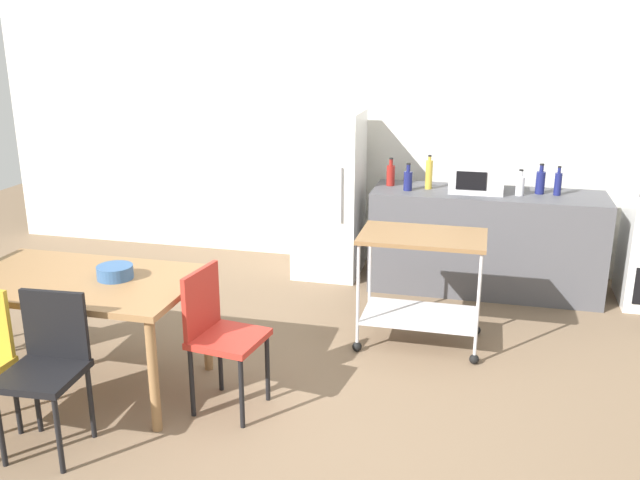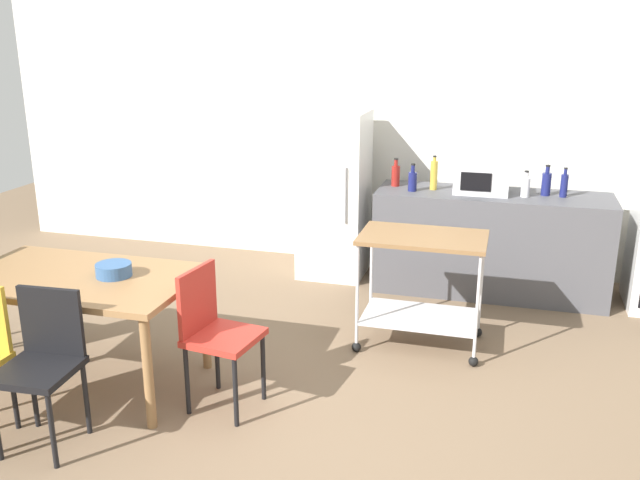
{
  "view_description": "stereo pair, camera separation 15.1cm",
  "coord_description": "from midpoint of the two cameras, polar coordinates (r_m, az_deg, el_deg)",
  "views": [
    {
      "loc": [
        0.87,
        -3.4,
        2.27
      ],
      "look_at": [
        -0.27,
        1.2,
        0.8
      ],
      "focal_mm": 38.52,
      "sensor_mm": 36.0,
      "label": 1
    },
    {
      "loc": [
        1.01,
        -3.36,
        2.27
      ],
      "look_at": [
        -0.27,
        1.2,
        0.8
      ],
      "focal_mm": 38.52,
      "sensor_mm": 36.0,
      "label": 2
    }
  ],
  "objects": [
    {
      "name": "ground_plane",
      "position": [
        4.18,
        -1.48,
        -15.68
      ],
      "size": [
        12.0,
        12.0,
        0.0
      ],
      "primitive_type": "plane",
      "color": "brown"
    },
    {
      "name": "back_wall",
      "position": [
        6.69,
        5.76,
        10.12
      ],
      "size": [
        8.4,
        0.12,
        2.9
      ],
      "primitive_type": "cube",
      "color": "silver",
      "rests_on": "ground_plane"
    },
    {
      "name": "kitchen_counter",
      "position": [
        6.25,
        12.87,
        -0.14
      ],
      "size": [
        2.0,
        0.64,
        0.9
      ],
      "primitive_type": "cube",
      "color": "#4C4C51",
      "rests_on": "ground_plane"
    },
    {
      "name": "chair_red",
      "position": [
        4.24,
        -9.41,
        -7.37
      ],
      "size": [
        0.45,
        0.45,
        0.89
      ],
      "rotation": [
        0.0,
        0.0,
        1.43
      ],
      "color": "#B72D23",
      "rests_on": "ground_plane"
    },
    {
      "name": "fruit_bowl",
      "position": [
        4.54,
        -17.58,
        -2.56
      ],
      "size": [
        0.23,
        0.23,
        0.08
      ],
      "primitive_type": "cylinder",
      "color": "#33598C",
      "rests_on": "dining_table"
    },
    {
      "name": "bottle_soda",
      "position": [
        6.07,
        6.61,
        4.98
      ],
      "size": [
        0.08,
        0.08,
        0.24
      ],
      "color": "navy",
      "rests_on": "kitchen_counter"
    },
    {
      "name": "bottle_soy_sauce",
      "position": [
        6.07,
        15.6,
        4.41
      ],
      "size": [
        0.07,
        0.07,
        0.22
      ],
      "color": "silver",
      "rests_on": "kitchen_counter"
    },
    {
      "name": "refrigerator",
      "position": [
        6.43,
        0.07,
        3.8
      ],
      "size": [
        0.6,
        0.63,
        1.55
      ],
      "color": "white",
      "rests_on": "ground_plane"
    },
    {
      "name": "bottle_sesame_oil",
      "position": [
        6.16,
        18.5,
        4.49
      ],
      "size": [
        0.06,
        0.06,
        0.25
      ],
      "color": "navy",
      "rests_on": "kitchen_counter"
    },
    {
      "name": "bottle_wine",
      "position": [
        6.17,
        17.17,
        4.65
      ],
      "size": [
        0.08,
        0.08,
        0.26
      ],
      "color": "navy",
      "rests_on": "kitchen_counter"
    },
    {
      "name": "chair_black",
      "position": [
        4.12,
        -22.71,
        -9.33
      ],
      "size": [
        0.42,
        0.42,
        0.89
      ],
      "rotation": [
        0.0,
        0.0,
        0.06
      ],
      "color": "black",
      "rests_on": "ground_plane"
    },
    {
      "name": "microwave",
      "position": [
        6.11,
        12.19,
        5.15
      ],
      "size": [
        0.46,
        0.35,
        0.26
      ],
      "color": "silver",
      "rests_on": "kitchen_counter"
    },
    {
      "name": "bottle_vinegar",
      "position": [
        6.24,
        5.2,
        5.44
      ],
      "size": [
        0.08,
        0.08,
        0.25
      ],
      "color": "maroon",
      "rests_on": "kitchen_counter"
    },
    {
      "name": "bottle_sparkling_water",
      "position": [
        6.14,
        8.34,
        5.44
      ],
      "size": [
        0.06,
        0.06,
        0.3
      ],
      "color": "gold",
      "rests_on": "kitchen_counter"
    },
    {
      "name": "dining_table",
      "position": [
        4.67,
        -20.25,
        -3.92
      ],
      "size": [
        1.5,
        0.9,
        0.75
      ],
      "color": "olive",
      "rests_on": "ground_plane"
    },
    {
      "name": "kitchen_cart",
      "position": [
        5.05,
        7.56,
        -2.56
      ],
      "size": [
        0.91,
        0.57,
        0.85
      ],
      "color": "brown",
      "rests_on": "ground_plane"
    }
  ]
}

